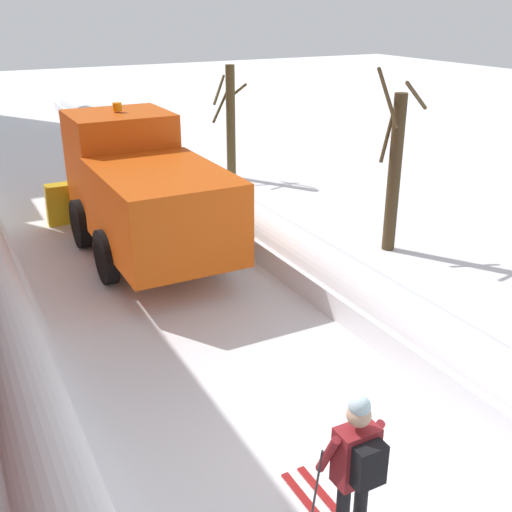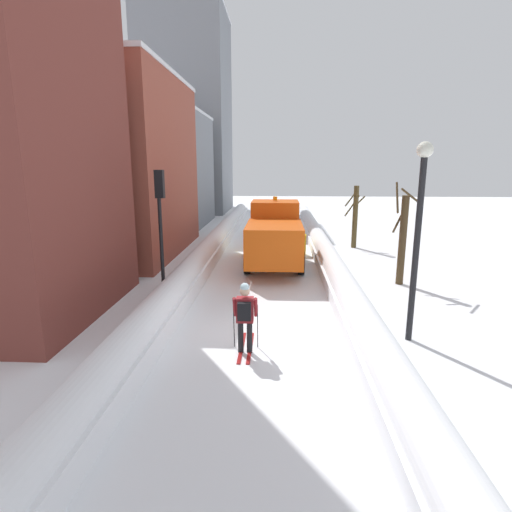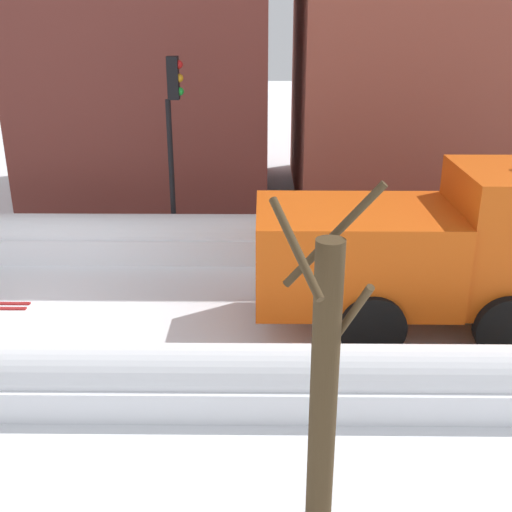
% 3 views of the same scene
% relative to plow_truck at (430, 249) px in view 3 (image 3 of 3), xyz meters
% --- Properties ---
extents(snowbank_left, '(1.10, 36.00, 1.03)m').
position_rel_plow_truck_xyz_m(snowbank_left, '(-3.26, 2.36, -1.03)').
color(snowbank_left, white).
rests_on(snowbank_left, ground).
extents(building_brick_mid, '(7.56, 10.04, 9.04)m').
position_rel_plow_truck_xyz_m(building_brick_mid, '(-8.73, 3.07, 3.05)').
color(building_brick_mid, brown).
rests_on(building_brick_mid, ground).
extents(plow_truck, '(3.20, 5.98, 3.12)m').
position_rel_plow_truck_xyz_m(plow_truck, '(0.00, 0.00, 0.00)').
color(plow_truck, '#DB510F').
rests_on(plow_truck, ground).
extents(traffic_light_pole, '(0.28, 0.42, 4.43)m').
position_rel_plow_truck_xyz_m(traffic_light_pole, '(-3.69, -4.88, 1.63)').
color(traffic_light_pole, black).
rests_on(traffic_light_pole, ground).
extents(bare_tree_near, '(1.02, 1.08, 3.94)m').
position_rel_plow_truck_xyz_m(bare_tree_near, '(4.93, -2.30, 0.36)').
color(bare_tree_near, '#44331E').
rests_on(bare_tree_near, ground).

